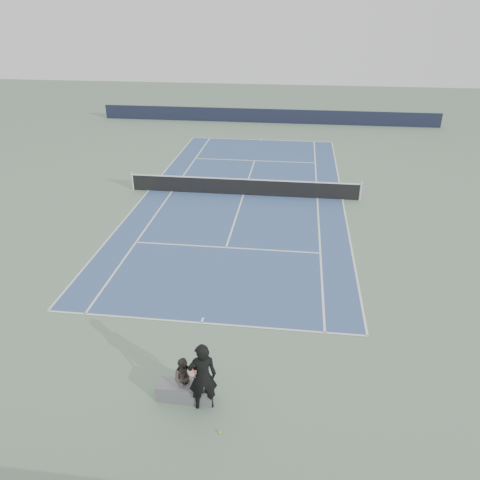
# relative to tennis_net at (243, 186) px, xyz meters

# --- Properties ---
(ground) EXTENTS (80.00, 80.00, 0.00)m
(ground) POSITION_rel_tennis_net_xyz_m (0.00, 0.00, -0.50)
(ground) COLOR slate
(court_surface) EXTENTS (10.97, 23.77, 0.01)m
(court_surface) POSITION_rel_tennis_net_xyz_m (0.00, 0.00, -0.50)
(court_surface) COLOR #365381
(court_surface) RESTS_ON ground
(tennis_net) EXTENTS (12.90, 0.10, 1.07)m
(tennis_net) POSITION_rel_tennis_net_xyz_m (0.00, 0.00, 0.00)
(tennis_net) COLOR silver
(tennis_net) RESTS_ON ground
(windscreen_far) EXTENTS (30.00, 0.25, 1.20)m
(windscreen_far) POSITION_rel_tennis_net_xyz_m (0.00, 17.88, 0.10)
(windscreen_far) COLOR black
(windscreen_far) RESTS_ON ground
(tennis_player) EXTENTS (0.91, 0.76, 2.07)m
(tennis_player) POSITION_rel_tennis_net_xyz_m (0.78, -15.43, 0.53)
(tennis_player) COLOR black
(tennis_player) RESTS_ON ground
(tennis_ball) EXTENTS (0.07, 0.07, 0.07)m
(tennis_ball) POSITION_rel_tennis_net_xyz_m (1.35, -16.26, -0.47)
(tennis_ball) COLOR #B4D62B
(tennis_ball) RESTS_ON ground
(spectator_bench) EXTENTS (1.59, 0.76, 1.35)m
(spectator_bench) POSITION_rel_tennis_net_xyz_m (0.25, -15.23, -0.02)
(spectator_bench) COLOR #5E5E63
(spectator_bench) RESTS_ON ground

